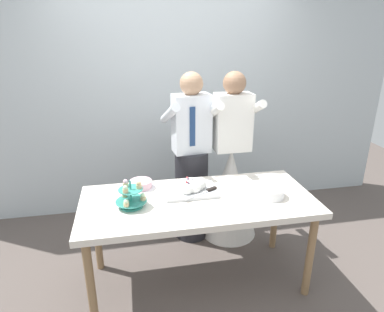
{
  "coord_description": "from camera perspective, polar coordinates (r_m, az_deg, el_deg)",
  "views": [
    {
      "loc": [
        -0.49,
        -2.27,
        2.01
      ],
      "look_at": [
        -0.02,
        0.15,
        1.07
      ],
      "focal_mm": 31.51,
      "sensor_mm": 36.0,
      "label": 1
    }
  ],
  "objects": [
    {
      "name": "ground_plane",
      "position": [
        3.07,
        0.94,
        -20.16
      ],
      "size": [
        8.0,
        8.0,
        0.0
      ],
      "primitive_type": "plane",
      "color": "#564C47"
    },
    {
      "name": "cupcake_stand",
      "position": [
        2.52,
        -10.29,
        -6.82
      ],
      "size": [
        0.23,
        0.23,
        0.21
      ],
      "color": "teal",
      "rests_on": "dessert_table"
    },
    {
      "name": "plate_stack",
      "position": [
        2.71,
        13.2,
        -5.98
      ],
      "size": [
        0.21,
        0.21,
        0.08
      ],
      "color": "white",
      "rests_on": "dessert_table"
    },
    {
      "name": "person_bride",
      "position": [
        3.38,
        6.48,
        -4.32
      ],
      "size": [
        0.56,
        0.56,
        1.66
      ],
      "color": "white",
      "rests_on": "ground_plane"
    },
    {
      "name": "round_cake",
      "position": [
        2.81,
        -8.66,
        -4.84
      ],
      "size": [
        0.24,
        0.24,
        0.07
      ],
      "color": "white",
      "rests_on": "dessert_table"
    },
    {
      "name": "person_groom",
      "position": [
        3.25,
        -0.1,
        -2.07
      ],
      "size": [
        0.51,
        0.53,
        1.66
      ],
      "color": "#232328",
      "rests_on": "ground_plane"
    },
    {
      "name": "main_cake_tray",
      "position": [
        2.71,
        -0.18,
        -5.32
      ],
      "size": [
        0.42,
        0.33,
        0.13
      ],
      "color": "silver",
      "rests_on": "dessert_table"
    },
    {
      "name": "dessert_table",
      "position": [
        2.66,
        1.02,
        -8.66
      ],
      "size": [
        1.8,
        0.8,
        0.78
      ],
      "color": "silver",
      "rests_on": "ground_plane"
    },
    {
      "name": "rear_wall",
      "position": [
        3.77,
        -3.54,
        12.19
      ],
      "size": [
        5.2,
        0.1,
        2.9
      ],
      "primitive_type": "cube",
      "color": "silver",
      "rests_on": "ground_plane"
    }
  ]
}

